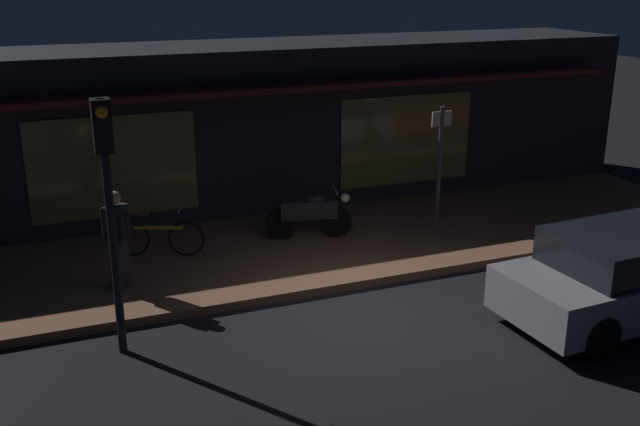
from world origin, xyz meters
The scene contains 9 objects.
ground_plane centered at (0.00, 0.00, 0.00)m, with size 60.00×60.00×0.00m, color black.
sidewalk_slab centered at (0.00, 3.00, 0.07)m, with size 18.00×4.00×0.15m, color brown.
storefront_building centered at (0.00, 6.39, 1.80)m, with size 18.00×3.30×3.60m.
motorcycle centered at (0.23, 3.29, 0.65)m, with size 1.68×0.66×0.97m.
bicycle_parked centered at (-2.68, 3.41, 0.51)m, with size 1.56×0.68×0.91m.
person_photographer centered at (-3.52, 2.21, 1.03)m, with size 0.46×0.53×1.67m.
sign_post centered at (3.06, 3.28, 1.51)m, with size 0.44×0.09×2.40m.
traffic_light_pole centered at (-3.76, 0.31, 2.48)m, with size 0.24×0.33×3.60m.
parked_car_near centered at (3.63, -1.45, 0.70)m, with size 4.18×1.96×1.42m.
Camera 1 is at (-4.62, -9.34, 5.17)m, focal length 41.33 mm.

